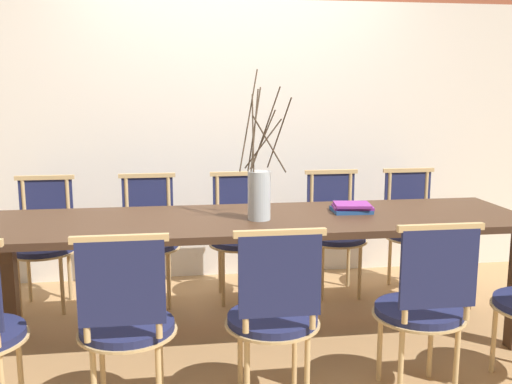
{
  "coord_description": "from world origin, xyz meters",
  "views": [
    {
      "loc": [
        -0.45,
        -3.2,
        1.48
      ],
      "look_at": [
        0.0,
        0.0,
        0.9
      ],
      "focal_mm": 40.0,
      "sensor_mm": 36.0,
      "label": 1
    }
  ],
  "objects_px": {
    "dining_table": "(256,232)",
    "vase_centerpiece": "(259,192)",
    "chair_near_center": "(274,312)",
    "chair_far_center": "(240,232)",
    "book_stack": "(352,208)"
  },
  "relations": [
    {
      "from": "dining_table",
      "to": "vase_centerpiece",
      "type": "xyz_separation_m",
      "value": [
        0.01,
        -0.05,
        0.25
      ]
    },
    {
      "from": "chair_near_center",
      "to": "chair_far_center",
      "type": "distance_m",
      "value": 1.52
    },
    {
      "from": "book_stack",
      "to": "vase_centerpiece",
      "type": "bearing_deg",
      "value": -168.03
    },
    {
      "from": "dining_table",
      "to": "vase_centerpiece",
      "type": "height_order",
      "value": "vase_centerpiece"
    },
    {
      "from": "vase_centerpiece",
      "to": "book_stack",
      "type": "height_order",
      "value": "vase_centerpiece"
    },
    {
      "from": "dining_table",
      "to": "book_stack",
      "type": "bearing_deg",
      "value": 6.76
    },
    {
      "from": "dining_table",
      "to": "book_stack",
      "type": "relative_size",
      "value": 12.42
    },
    {
      "from": "vase_centerpiece",
      "to": "book_stack",
      "type": "bearing_deg",
      "value": 11.97
    },
    {
      "from": "dining_table",
      "to": "book_stack",
      "type": "distance_m",
      "value": 0.61
    },
    {
      "from": "vase_centerpiece",
      "to": "book_stack",
      "type": "xyz_separation_m",
      "value": [
        0.59,
        0.12,
        -0.13
      ]
    },
    {
      "from": "chair_far_center",
      "to": "book_stack",
      "type": "relative_size",
      "value": 3.52
    },
    {
      "from": "chair_far_center",
      "to": "book_stack",
      "type": "bearing_deg",
      "value": 131.43
    },
    {
      "from": "dining_table",
      "to": "chair_far_center",
      "type": "bearing_deg",
      "value": 90.83
    },
    {
      "from": "chair_far_center",
      "to": "book_stack",
      "type": "distance_m",
      "value": 0.97
    },
    {
      "from": "chair_near_center",
      "to": "dining_table",
      "type": "bearing_deg",
      "value": 88.28
    }
  ]
}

